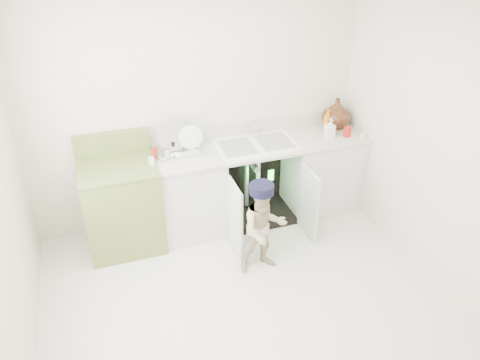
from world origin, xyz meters
name	(u,v)px	position (x,y,z in m)	size (l,w,h in m)	color
ground	(244,300)	(0.00, 0.00, 0.00)	(3.50, 3.50, 0.00)	silver
room_shell	(245,181)	(0.00, 0.00, 1.25)	(6.00, 5.50, 1.26)	beige
counter_run	(258,179)	(0.58, 1.21, 0.48)	(2.44, 1.02, 1.23)	silver
avocado_stove	(122,205)	(-0.88, 1.18, 0.47)	(0.74, 0.65, 1.14)	olive
repair_worker	(264,228)	(0.32, 0.36, 0.48)	(0.52, 0.68, 0.94)	#BCB187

